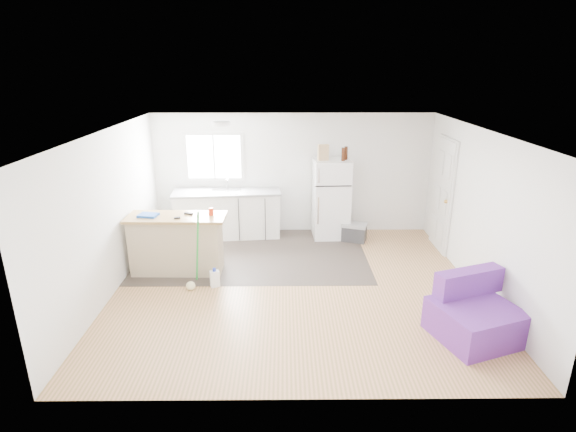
# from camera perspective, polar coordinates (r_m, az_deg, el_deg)

# --- Properties ---
(room) EXTENTS (5.51, 5.01, 2.41)m
(room) POSITION_cam_1_polar(r_m,az_deg,el_deg) (6.62, 0.97, 0.33)
(room) COLOR olive
(room) RESTS_ON ground
(vinyl_zone) EXTENTS (4.05, 2.50, 0.00)m
(vinyl_zone) POSITION_cam_1_polar(r_m,az_deg,el_deg) (8.24, -4.36, -4.83)
(vinyl_zone) COLOR #2E2622
(vinyl_zone) RESTS_ON floor
(window) EXTENTS (1.18, 0.06, 0.98)m
(window) POSITION_cam_1_polar(r_m,az_deg,el_deg) (9.05, -9.36, 7.42)
(window) COLOR white
(window) RESTS_ON back_wall
(interior_door) EXTENTS (0.11, 0.92, 2.10)m
(interior_door) POSITION_cam_1_polar(r_m,az_deg,el_deg) (8.65, 19.05, 2.48)
(interior_door) COLOR white
(interior_door) RESTS_ON right_wall
(ceiling_fixture) EXTENTS (0.30, 0.30, 0.07)m
(ceiling_fixture) POSITION_cam_1_polar(r_m,az_deg,el_deg) (7.61, -8.47, 11.53)
(ceiling_fixture) COLOR white
(ceiling_fixture) RESTS_ON ceiling
(kitchen_cabinets) EXTENTS (2.14, 0.83, 1.22)m
(kitchen_cabinets) POSITION_cam_1_polar(r_m,az_deg,el_deg) (8.99, -7.69, 0.33)
(kitchen_cabinets) COLOR white
(kitchen_cabinets) RESTS_ON floor
(peninsula) EXTENTS (1.60, 0.64, 0.97)m
(peninsula) POSITION_cam_1_polar(r_m,az_deg,el_deg) (7.60, -13.94, -3.43)
(peninsula) COLOR tan
(peninsula) RESTS_ON floor
(refrigerator) EXTENTS (0.72, 0.69, 1.56)m
(refrigerator) POSITION_cam_1_polar(r_m,az_deg,el_deg) (8.86, 5.49, 2.20)
(refrigerator) COLOR white
(refrigerator) RESTS_ON floor
(cooler) EXTENTS (0.55, 0.45, 0.36)m
(cooler) POSITION_cam_1_polar(r_m,az_deg,el_deg) (8.85, 8.40, -2.01)
(cooler) COLOR #313134
(cooler) RESTS_ON floor
(purple_seat) EXTENTS (1.19, 1.17, 0.78)m
(purple_seat) POSITION_cam_1_polar(r_m,az_deg,el_deg) (6.26, 22.55, -11.57)
(purple_seat) COLOR #672E96
(purple_seat) RESTS_ON floor
(cleaner_jug) EXTENTS (0.17, 0.14, 0.31)m
(cleaner_jug) POSITION_cam_1_polar(r_m,az_deg,el_deg) (7.12, -9.28, -7.84)
(cleaner_jug) COLOR white
(cleaner_jug) RESTS_ON floor
(mop) EXTENTS (0.28, 0.34, 1.28)m
(mop) POSITION_cam_1_polar(r_m,az_deg,el_deg) (7.08, -12.02, -7.31)
(mop) COLOR green
(mop) RESTS_ON floor
(red_cup) EXTENTS (0.08, 0.08, 0.12)m
(red_cup) POSITION_cam_1_polar(r_m,az_deg,el_deg) (7.34, -9.74, 0.56)
(red_cup) COLOR red
(red_cup) RESTS_ON peninsula
(blue_tray) EXTENTS (0.34, 0.27, 0.04)m
(blue_tray) POSITION_cam_1_polar(r_m,az_deg,el_deg) (7.53, -17.33, 0.10)
(blue_tray) COLOR #1247AF
(blue_tray) RESTS_ON peninsula
(tool_a) EXTENTS (0.15, 0.10, 0.03)m
(tool_a) POSITION_cam_1_polar(r_m,az_deg,el_deg) (7.46, -12.52, 0.32)
(tool_a) COLOR black
(tool_a) RESTS_ON peninsula
(tool_b) EXTENTS (0.11, 0.06, 0.03)m
(tool_b) POSITION_cam_1_polar(r_m,az_deg,el_deg) (7.29, -13.90, -0.23)
(tool_b) COLOR black
(tool_b) RESTS_ON peninsula
(cardboard_box) EXTENTS (0.21, 0.13, 0.30)m
(cardboard_box) POSITION_cam_1_polar(r_m,az_deg,el_deg) (8.56, 4.50, 8.05)
(cardboard_box) COLOR tan
(cardboard_box) RESTS_ON refrigerator
(bottle_left) EXTENTS (0.08, 0.08, 0.25)m
(bottle_left) POSITION_cam_1_polar(r_m,az_deg,el_deg) (8.56, 7.03, 7.79)
(bottle_left) COLOR #361709
(bottle_left) RESTS_ON refrigerator
(bottle_right) EXTENTS (0.07, 0.07, 0.25)m
(bottle_right) POSITION_cam_1_polar(r_m,az_deg,el_deg) (8.68, 7.37, 7.94)
(bottle_right) COLOR #361709
(bottle_right) RESTS_ON refrigerator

